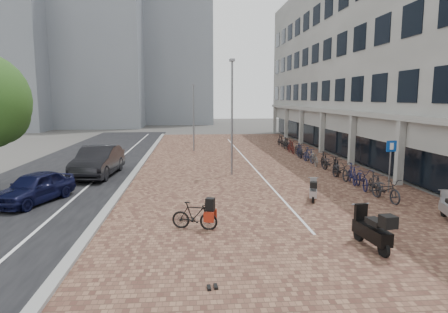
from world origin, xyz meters
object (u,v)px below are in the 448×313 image
scooter_mid (372,229)px  scooter_front (313,190)px  car_navy (34,188)px  hero_bike (195,215)px  parking_sign (391,158)px  car_dark (98,161)px

scooter_mid → scooter_front: bearing=82.8°
car_navy → hero_bike: 7.86m
scooter_mid → parking_sign: bearing=51.9°
hero_bike → scooter_front: (5.19, 3.39, -0.02)m
scooter_front → parking_sign: 4.31m
hero_bike → scooter_front: bearing=-40.5°
car_navy → car_dark: size_ratio=0.75×
hero_bike → scooter_front: 6.20m
car_navy → hero_bike: (6.74, -4.03, -0.17)m
car_navy → car_dark: 5.91m
hero_bike → scooter_mid: size_ratio=0.91×
car_dark → scooter_mid: size_ratio=2.87×
car_dark → scooter_mid: (10.57, -11.98, -0.24)m
hero_bike → parking_sign: bearing=-47.6°
scooter_front → scooter_mid: scooter_mid is taller
hero_bike → car_dark: bearing=45.2°
car_dark → parking_sign: bearing=-15.7°
car_dark → hero_bike: car_dark is taller
car_dark → scooter_front: 12.35m
car_navy → scooter_mid: (11.93, -6.24, -0.04)m
car_dark → scooter_front: size_ratio=3.76×
scooter_mid → car_dark: bearing=124.2°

